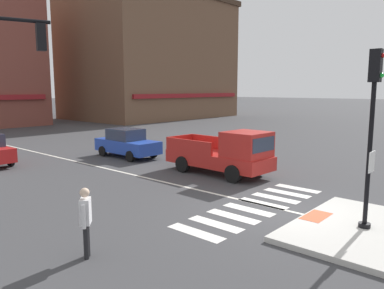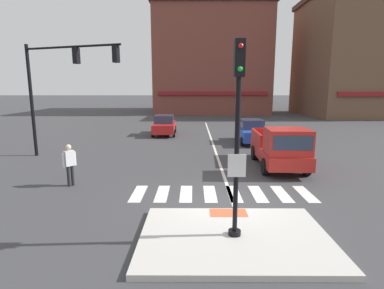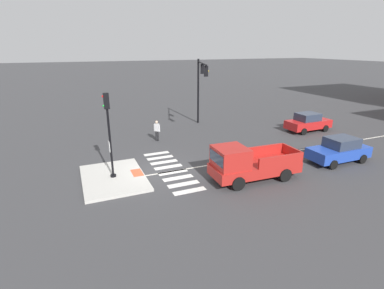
{
  "view_description": "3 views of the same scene",
  "coord_description": "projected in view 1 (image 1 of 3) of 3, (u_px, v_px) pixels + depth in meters",
  "views": [
    {
      "loc": [
        -10.47,
        -5.49,
        3.89
      ],
      "look_at": [
        0.36,
        4.12,
        1.75
      ],
      "focal_mm": 35.03,
      "sensor_mm": 36.0,
      "label": 1
    },
    {
      "loc": [
        -1.04,
        -9.68,
        3.83
      ],
      "look_at": [
        -1.12,
        4.05,
        1.25
      ],
      "focal_mm": 28.36,
      "sensor_mm": 36.0,
      "label": 2
    },
    {
      "loc": [
        15.73,
        -4.29,
        7.18
      ],
      "look_at": [
        -1.42,
        2.97,
        0.92
      ],
      "focal_mm": 27.21,
      "sensor_mm": 36.0,
      "label": 3
    }
  ],
  "objects": [
    {
      "name": "signal_pole",
      "position": [
        372.0,
        123.0,
        9.82
      ],
      "size": [
        0.44,
        0.38,
        4.76
      ],
      "color": "black",
      "rests_on": "traffic_island"
    },
    {
      "name": "pickup_truck_red_eastbound_mid",
      "position": [
        226.0,
        154.0,
        16.99
      ],
      "size": [
        2.19,
        5.16,
        2.08
      ],
      "color": "red",
      "rests_on": "ground"
    },
    {
      "name": "crosswalk_stripe_h",
      "position": [
        298.0,
        188.0,
        14.81
      ],
      "size": [
        0.44,
        1.8,
        0.01
      ],
      "primitive_type": "cube",
      "color": "silver",
      "rests_on": "ground"
    },
    {
      "name": "crosswalk_stripe_e",
      "position": [
        263.0,
        203.0,
        12.86
      ],
      "size": [
        0.44,
        1.8,
        0.01
      ],
      "primitive_type": "cube",
      "color": "silver",
      "rests_on": "ground"
    },
    {
      "name": "building_corner_left",
      "position": [
        151.0,
        58.0,
        51.66
      ],
      "size": [
        21.58,
        15.15,
        16.29
      ],
      "color": "brown",
      "rests_on": "ground"
    },
    {
      "name": "crosswalk_stripe_a",
      "position": [
        196.0,
        232.0,
        10.26
      ],
      "size": [
        0.44,
        1.8,
        0.01
      ],
      "primitive_type": "cube",
      "color": "silver",
      "rests_on": "ground"
    },
    {
      "name": "crosswalk_stripe_c",
      "position": [
        233.0,
        216.0,
        11.56
      ],
      "size": [
        0.44,
        1.8,
        0.01
      ],
      "primitive_type": "cube",
      "color": "silver",
      "rests_on": "ground"
    },
    {
      "name": "crosswalk_stripe_f",
      "position": [
        275.0,
        198.0,
        13.51
      ],
      "size": [
        0.44,
        1.8,
        0.01
      ],
      "primitive_type": "cube",
      "color": "silver",
      "rests_on": "ground"
    },
    {
      "name": "lane_centre_line",
      "position": [
        103.0,
        168.0,
        18.71
      ],
      "size": [
        0.14,
        28.0,
        0.01
      ],
      "primitive_type": "cube",
      "color": "silver",
      "rests_on": "ground"
    },
    {
      "name": "crosswalk_stripe_b",
      "position": [
        216.0,
        224.0,
        10.91
      ],
      "size": [
        0.44,
        1.8,
        0.01
      ],
      "primitive_type": "cube",
      "color": "silver",
      "rests_on": "ground"
    },
    {
      "name": "traffic_island",
      "position": [
        364.0,
        230.0,
        10.26
      ],
      "size": [
        4.78,
        3.43,
        0.15
      ],
      "primitive_type": "cube",
      "color": "beige",
      "rests_on": "ground"
    },
    {
      "name": "pedestrian_at_curb_left",
      "position": [
        86.0,
        217.0,
        8.61
      ],
      "size": [
        0.41,
        0.43,
        1.67
      ],
      "color": "black",
      "rests_on": "ground"
    },
    {
      "name": "car_blue_eastbound_far",
      "position": [
        127.0,
        143.0,
        21.61
      ],
      "size": [
        1.87,
        4.11,
        1.64
      ],
      "color": "#2347B7",
      "rests_on": "ground"
    },
    {
      "name": "ground_plane",
      "position": [
        281.0,
        213.0,
        11.92
      ],
      "size": [
        300.0,
        300.0,
        0.0
      ],
      "primitive_type": "plane",
      "color": "#3D3D3F"
    },
    {
      "name": "crosswalk_stripe_g",
      "position": [
        287.0,
        193.0,
        14.16
      ],
      "size": [
        0.44,
        1.8,
        0.01
      ],
      "primitive_type": "cube",
      "color": "silver",
      "rests_on": "ground"
    },
    {
      "name": "crosswalk_stripe_d",
      "position": [
        249.0,
        210.0,
        12.21
      ],
      "size": [
        0.44,
        1.8,
        0.01
      ],
      "primitive_type": "cube",
      "color": "silver",
      "rests_on": "ground"
    },
    {
      "name": "tactile_pad_front",
      "position": [
        316.0,
        216.0,
        11.14
      ],
      "size": [
        1.1,
        0.6,
        0.01
      ],
      "primitive_type": "cube",
      "color": "#DB5B38",
      "rests_on": "traffic_island"
    }
  ]
}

